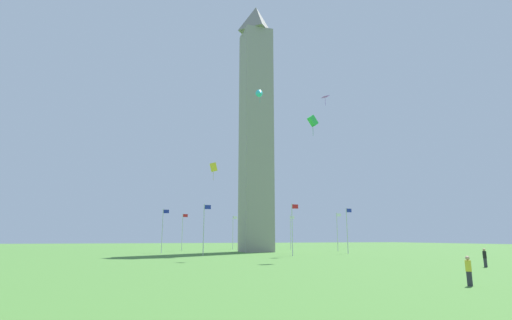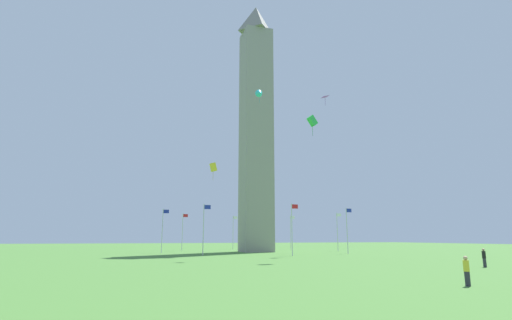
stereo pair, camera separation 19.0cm
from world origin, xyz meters
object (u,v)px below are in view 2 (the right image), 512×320
(flagpole_nw, at_px, (347,228))
(person_yellow_shirt, at_px, (467,271))
(kite_yellow_box, at_px, (213,167))
(flagpole_ne, at_px, (291,231))
(kite_purple_diamond, at_px, (325,97))
(kite_green_box, at_px, (312,121))
(kite_cyan_delta, at_px, (260,93))
(flagpole_s, at_px, (163,229))
(flagpole_n, at_px, (338,230))
(person_black_shirt, at_px, (484,258))
(flagpole_e, at_px, (233,231))
(obelisk_monument, at_px, (256,122))
(flagpole_se, at_px, (183,230))
(flagpole_w, at_px, (292,227))
(flagpole_sw, at_px, (204,227))

(flagpole_nw, bearing_deg, person_yellow_shirt, -112.71)
(kite_yellow_box, bearing_deg, flagpole_nw, 2.14)
(flagpole_ne, relative_size, kite_purple_diamond, 4.21)
(kite_green_box, bearing_deg, kite_yellow_box, 125.01)
(person_yellow_shirt, bearing_deg, kite_cyan_delta, -9.40)
(flagpole_s, bearing_deg, flagpole_n, -0.00)
(person_black_shirt, bearing_deg, flagpole_e, 23.02)
(obelisk_monument, relative_size, flagpole_s, 6.65)
(flagpole_ne, distance_m, kite_green_box, 44.93)
(flagpole_se, distance_m, person_yellow_shirt, 67.67)
(flagpole_se, relative_size, kite_cyan_delta, 3.56)
(flagpole_ne, relative_size, flagpole_w, 1.00)
(flagpole_nw, bearing_deg, kite_cyan_delta, -156.98)
(person_yellow_shirt, distance_m, kite_yellow_box, 43.58)
(flagpole_ne, xyz_separation_m, flagpole_sw, (-25.08, -25.08, 0.00))
(flagpole_ne, bearing_deg, flagpole_s, -157.50)
(kite_cyan_delta, bearing_deg, flagpole_n, 40.66)
(kite_yellow_box, bearing_deg, kite_green_box, -54.99)
(flagpole_se, bearing_deg, person_yellow_shirt, -83.66)
(flagpole_n, relative_size, kite_purple_diamond, 4.21)
(flagpole_s, bearing_deg, person_black_shirt, -59.55)
(person_yellow_shirt, height_order, kite_cyan_delta, kite_cyan_delta)
(kite_purple_diamond, bearing_deg, flagpole_nw, 7.30)
(flagpole_e, distance_m, flagpole_s, 25.08)
(flagpole_se, bearing_deg, flagpole_s, -112.50)
(kite_cyan_delta, bearing_deg, person_black_shirt, -58.89)
(kite_green_box, bearing_deg, flagpole_se, 105.56)
(flagpole_s, bearing_deg, kite_purple_diamond, -26.00)
(flagpole_s, bearing_deg, obelisk_monument, -0.00)
(flagpole_e, relative_size, person_yellow_shirt, 4.71)
(flagpole_sw, bearing_deg, flagpole_s, 112.50)
(kite_green_box, height_order, kite_purple_diamond, kite_purple_diamond)
(kite_purple_diamond, bearing_deg, flagpole_w, -152.07)
(person_yellow_shirt, relative_size, person_black_shirt, 0.97)
(obelisk_monument, xyz_separation_m, kite_green_box, (-1.19, -28.01, -8.14))
(obelisk_monument, height_order, flagpole_s, obelisk_monument)
(flagpole_n, relative_size, kite_green_box, 2.80)
(flagpole_se, relative_size, kite_purple_diamond, 4.21)
(flagpole_ne, xyz_separation_m, kite_purple_diamond, (-3.62, -25.54, 23.42))
(flagpole_n, bearing_deg, flagpole_sw, -157.50)
(kite_yellow_box, bearing_deg, flagpole_se, 92.39)
(flagpole_ne, relative_size, person_black_shirt, 4.59)
(obelisk_monument, relative_size, flagpole_ne, 6.65)
(flagpole_n, height_order, flagpole_se, same)
(flagpole_n, xyz_separation_m, flagpole_nw, (-5.19, -12.54, 0.00))
(flagpole_s, bearing_deg, flagpole_nw, -22.50)
(flagpole_se, height_order, kite_yellow_box, kite_yellow_box)
(flagpole_se, height_order, flagpole_s, same)
(flagpole_ne, bearing_deg, person_yellow_shirt, -104.70)
(flagpole_w, xyz_separation_m, kite_cyan_delta, (-6.08, -2.72, 19.67))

